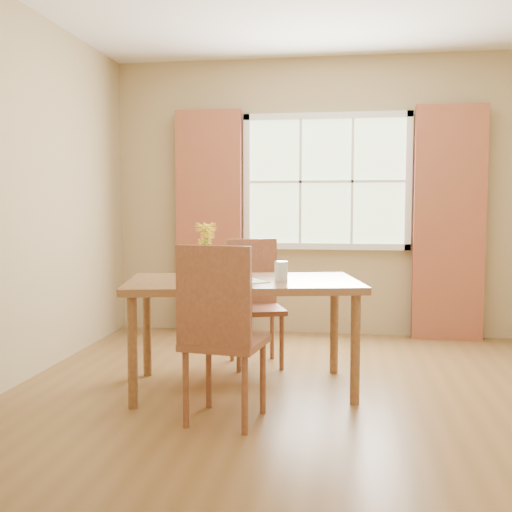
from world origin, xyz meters
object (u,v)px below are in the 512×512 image
object	(u,v)px
croissant_sandwich	(227,271)
flower_vase	(206,243)
chair_near	(220,327)
dining_table	(243,291)
chair_far	(254,296)
water_glass	(281,272)

from	to	relation	value
croissant_sandwich	flower_vase	size ratio (longest dim) A/B	0.40
chair_near	flower_vase	size ratio (longest dim) A/B	2.71
dining_table	croissant_sandwich	xyz separation A→B (m)	(-0.09, -0.11, 0.15)
chair_near	chair_far	bearing A→B (deg)	99.34
chair_far	water_glass	world-z (taller)	chair_far
dining_table	water_glass	world-z (taller)	water_glass
dining_table	water_glass	distance (m)	0.30
dining_table	chair_near	distance (m)	0.72
water_glass	flower_vase	xyz separation A→B (m)	(-0.55, 0.15, 0.18)
dining_table	flower_vase	world-z (taller)	flower_vase
croissant_sandwich	flower_vase	distance (m)	0.35
water_glass	flower_vase	world-z (taller)	flower_vase
dining_table	chair_near	xyz separation A→B (m)	(-0.01, -0.71, -0.11)
chair_far	chair_near	bearing A→B (deg)	-108.84
chair_far	water_glass	bearing A→B (deg)	-87.64
dining_table	water_glass	bearing A→B (deg)	-19.11
flower_vase	dining_table	bearing A→B (deg)	-22.71
chair_near	dining_table	bearing A→B (deg)	97.61
chair_far	croissant_sandwich	bearing A→B (deg)	-113.62
croissant_sandwich	flower_vase	xyz separation A→B (m)	(-0.20, 0.23, 0.17)
dining_table	chair_far	bearing A→B (deg)	80.79
chair_near	croissant_sandwich	xyz separation A→B (m)	(-0.07, 0.60, 0.26)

